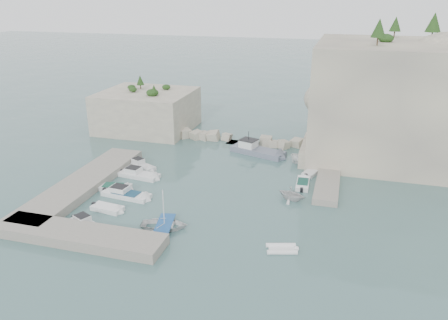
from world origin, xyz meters
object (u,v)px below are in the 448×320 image
(motorboat_c, at_px, (114,189))
(work_boat, at_px, (258,154))
(motorboat_e, at_px, (108,210))
(tender_east_b, at_px, (303,185))
(inflatable_dinghy, at_px, (281,250))
(tender_east_d, at_px, (306,165))
(motorboat_b, at_px, (139,177))
(motorboat_a, at_px, (142,168))
(tender_east_c, at_px, (313,173))
(rowboat, at_px, (165,228))
(motorboat_d, at_px, (127,197))
(tender_east_a, at_px, (291,200))
(motorboat_f, at_px, (87,228))

(motorboat_c, relative_size, work_boat, 0.52)
(motorboat_e, distance_m, tender_east_b, 24.87)
(inflatable_dinghy, xyz_separation_m, tender_east_b, (0.27, 16.09, 0.00))
(motorboat_c, relative_size, inflatable_dinghy, 1.53)
(tender_east_d, height_order, work_boat, work_boat)
(motorboat_b, bearing_deg, motorboat_a, 117.08)
(tender_east_c, bearing_deg, motorboat_c, 137.23)
(motorboat_e, relative_size, rowboat, 0.82)
(motorboat_d, distance_m, tender_east_d, 26.42)
(rowboat, height_order, work_boat, work_boat)
(tender_east_b, bearing_deg, tender_east_a, 167.30)
(tender_east_d, bearing_deg, tender_east_c, -152.48)
(motorboat_d, xyz_separation_m, motorboat_e, (-0.39, -3.87, 0.00))
(rowboat, bearing_deg, motorboat_f, 94.53)
(rowboat, distance_m, tender_east_c, 24.17)
(rowboat, xyz_separation_m, work_boat, (4.94, 25.30, 0.00))
(motorboat_c, bearing_deg, motorboat_d, -38.82)
(tender_east_b, bearing_deg, motorboat_c, 106.25)
(motorboat_d, relative_size, work_boat, 0.72)
(motorboat_b, relative_size, rowboat, 1.26)
(motorboat_c, xyz_separation_m, tender_east_a, (22.47, 3.21, 0.00))
(motorboat_c, xyz_separation_m, tender_east_b, (23.31, 7.82, 0.00))
(motorboat_a, distance_m, tender_east_b, 23.08)
(motorboat_c, bearing_deg, tender_east_d, 25.66)
(motorboat_a, bearing_deg, motorboat_f, -58.28)
(motorboat_e, xyz_separation_m, tender_east_b, (21.04, 13.27, 0.00))
(motorboat_d, relative_size, tender_east_c, 1.49)
(motorboat_e, bearing_deg, tender_east_d, 51.96)
(motorboat_a, distance_m, motorboat_b, 3.36)
(motorboat_b, distance_m, motorboat_c, 4.72)
(work_boat, bearing_deg, motorboat_c, -112.43)
(motorboat_d, xyz_separation_m, tender_east_d, (20.25, 16.96, 0.00))
(motorboat_b, xyz_separation_m, tender_east_c, (22.80, 7.85, 0.00))
(motorboat_c, bearing_deg, work_boat, 41.50)
(motorboat_b, relative_size, tender_east_d, 1.38)
(motorboat_b, bearing_deg, work_boat, 51.01)
(motorboat_d, xyz_separation_m, rowboat, (7.59, -5.80, 0.00))
(motorboat_b, distance_m, motorboat_f, 14.21)
(work_boat, bearing_deg, motorboat_a, -127.70)
(tender_east_b, distance_m, tender_east_d, 7.57)
(motorboat_b, relative_size, tender_east_a, 1.85)
(motorboat_c, relative_size, tender_east_a, 1.45)
(motorboat_f, xyz_separation_m, tender_east_a, (20.25, 12.89, 0.00))
(motorboat_d, xyz_separation_m, tender_east_c, (21.53, 13.94, 0.00))
(motorboat_d, bearing_deg, tender_east_b, 30.41)
(inflatable_dinghy, distance_m, work_boat, 27.33)
(motorboat_f, xyz_separation_m, rowboat, (8.04, 2.30, 0.00))
(motorboat_b, xyz_separation_m, motorboat_e, (0.88, -9.96, 0.00))
(motorboat_b, distance_m, tender_east_d, 24.11)
(tender_east_d, bearing_deg, inflatable_dinghy, -175.11)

